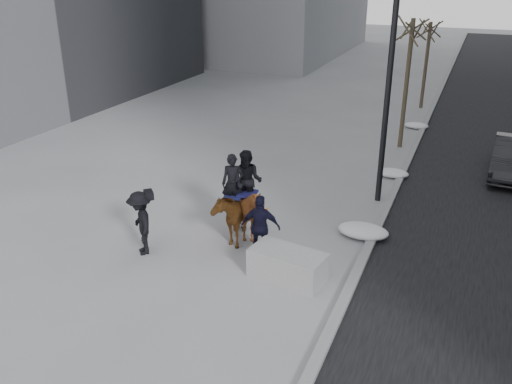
% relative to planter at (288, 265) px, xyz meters
% --- Properties ---
extents(ground, '(120.00, 120.00, 0.00)m').
position_rel_planter_xyz_m(ground, '(-1.44, 0.26, -0.37)').
color(ground, gray).
rests_on(ground, ground).
extents(curb, '(0.25, 90.00, 0.12)m').
position_rel_planter_xyz_m(curb, '(1.56, 10.26, -0.31)').
color(curb, gray).
rests_on(curb, ground).
extents(planter, '(1.96, 1.20, 0.73)m').
position_rel_planter_xyz_m(planter, '(0.00, 0.00, 0.00)').
color(planter, '#939396').
rests_on(planter, ground).
extents(tree_near, '(1.20, 1.20, 5.79)m').
position_rel_planter_xyz_m(tree_near, '(0.96, 11.59, 2.53)').
color(tree_near, '#3C3223').
rests_on(tree_near, ground).
extents(tree_far, '(1.20, 1.20, 4.91)m').
position_rel_planter_xyz_m(tree_far, '(0.96, 18.85, 2.09)').
color(tree_far, '#352B1F').
rests_on(tree_far, ground).
extents(mounted_left, '(1.39, 2.06, 2.43)m').
position_rel_planter_xyz_m(mounted_left, '(-2.17, 1.41, 0.54)').
color(mounted_left, '#45210D').
rests_on(mounted_left, ground).
extents(mounted_right, '(1.50, 1.65, 2.54)m').
position_rel_planter_xyz_m(mounted_right, '(-1.79, 1.58, 0.65)').
color(mounted_right, '#48180E').
rests_on(mounted_right, ground).
extents(feeder, '(1.10, 0.96, 1.75)m').
position_rel_planter_xyz_m(feeder, '(-1.00, 0.72, 0.51)').
color(feeder, black).
rests_on(feeder, ground).
extents(camera_crew, '(1.25, 1.27, 1.75)m').
position_rel_planter_xyz_m(camera_crew, '(-4.00, -0.28, 0.52)').
color(camera_crew, black).
rests_on(camera_crew, ground).
extents(lamppost, '(0.25, 0.93, 9.09)m').
position_rel_planter_xyz_m(lamppost, '(1.16, 5.58, 4.63)').
color(lamppost, black).
rests_on(lamppost, ground).
extents(snow_piles, '(1.44, 12.61, 0.37)m').
position_rel_planter_xyz_m(snow_piles, '(1.26, 6.85, -0.20)').
color(snow_piles, silver).
rests_on(snow_piles, ground).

